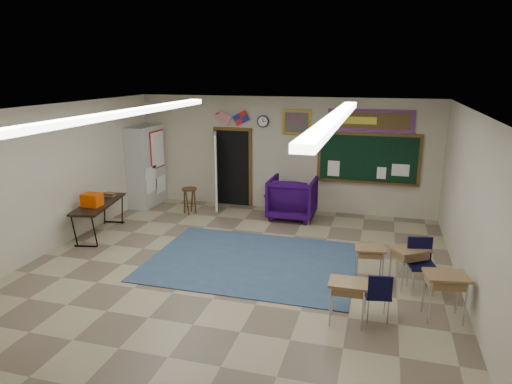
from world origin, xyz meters
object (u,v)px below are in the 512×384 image
(wingback_armchair, at_px, (292,198))
(student_desk_front_right, at_px, (409,265))
(folding_table, at_px, (100,217))
(wooden_stool, at_px, (190,200))
(student_desk_front_left, at_px, (369,262))

(wingback_armchair, xyz_separation_m, student_desk_front_right, (2.69, -3.22, -0.13))
(folding_table, distance_m, wooden_stool, 2.42)
(folding_table, bearing_deg, wingback_armchair, 19.64)
(student_desk_front_left, height_order, student_desk_front_right, student_desk_front_right)
(student_desk_front_left, distance_m, student_desk_front_right, 0.67)
(student_desk_front_right, distance_m, folding_table, 6.75)
(student_desk_front_left, bearing_deg, student_desk_front_right, -12.16)
(student_desk_front_right, relative_size, wooden_stool, 1.08)
(student_desk_front_right, height_order, wooden_stool, student_desk_front_right)
(wingback_armchair, relative_size, wooden_stool, 1.69)
(student_desk_front_right, bearing_deg, wingback_armchair, 95.73)
(student_desk_front_left, bearing_deg, wooden_stool, 142.27)
(wingback_armchair, relative_size, folding_table, 0.61)
(student_desk_front_left, bearing_deg, wingback_armchair, 115.68)
(wingback_armchair, height_order, student_desk_front_left, wingback_armchair)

